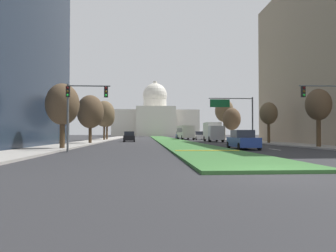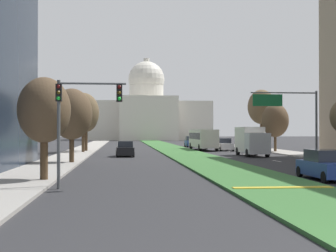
% 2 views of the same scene
% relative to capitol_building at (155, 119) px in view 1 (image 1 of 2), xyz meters
% --- Properties ---
extents(ground_plane, '(302.36, 302.36, 0.00)m').
position_rel_capitol_building_xyz_m(ground_plane, '(0.00, -67.84, -7.73)').
color(ground_plane, '#2B2B2D').
extents(grass_median, '(5.20, 123.69, 0.14)m').
position_rel_capitol_building_xyz_m(grass_median, '(0.00, -74.71, -7.66)').
color(grass_median, '#386B33').
rests_on(grass_median, ground_plane).
extents(median_curb_nose, '(4.68, 0.50, 0.04)m').
position_rel_capitol_building_xyz_m(median_curb_nose, '(0.00, -124.22, -7.57)').
color(median_curb_nose, gold).
rests_on(median_curb_nose, grass_median).
extents(lane_dashes_right, '(0.16, 61.45, 0.01)m').
position_rel_capitol_building_xyz_m(lane_dashes_right, '(6.75, -92.66, -7.73)').
color(lane_dashes_right, silver).
rests_on(lane_dashes_right, ground_plane).
extents(sidewalk_left, '(4.00, 123.69, 0.15)m').
position_rel_capitol_building_xyz_m(sidewalk_left, '(-12.91, -81.58, -7.66)').
color(sidewalk_left, '#9E9991').
rests_on(sidewalk_left, ground_plane).
extents(sidewalk_right, '(4.00, 123.69, 0.15)m').
position_rel_capitol_building_xyz_m(sidewalk_right, '(12.91, -81.58, -7.66)').
color(sidewalk_right, '#9E9991').
rests_on(sidewalk_right, ground_plane).
extents(capitol_building, '(38.01, 25.82, 25.37)m').
position_rel_capitol_building_xyz_m(capitol_building, '(0.00, 0.00, 0.00)').
color(capitol_building, beige).
rests_on(capitol_building, ground_plane).
extents(traffic_light_near_left, '(3.34, 0.35, 5.20)m').
position_rel_capitol_building_xyz_m(traffic_light_near_left, '(-9.56, -122.54, -3.93)').
color(traffic_light_near_left, '#515456').
rests_on(traffic_light_near_left, ground_plane).
extents(traffic_light_near_right, '(3.34, 0.35, 5.20)m').
position_rel_capitol_building_xyz_m(traffic_light_near_right, '(9.56, -123.80, -3.93)').
color(traffic_light_near_right, '#515456').
rests_on(traffic_light_near_right, ground_plane).
extents(overhead_guide_sign, '(6.34, 0.20, 6.50)m').
position_rel_capitol_building_xyz_m(overhead_guide_sign, '(8.20, -103.14, -3.05)').
color(overhead_guide_sign, '#515456').
rests_on(overhead_guide_sign, ground_plane).
extents(street_tree_left_near, '(2.84, 2.84, 5.68)m').
position_rel_capitol_building_xyz_m(street_tree_left_near, '(-11.59, -119.44, -3.87)').
color(street_tree_left_near, '#4C3823').
rests_on(street_tree_left_near, ground_plane).
extents(street_tree_right_near, '(2.40, 2.40, 5.64)m').
position_rel_capitol_building_xyz_m(street_tree_right_near, '(11.90, -118.08, -3.67)').
color(street_tree_right_near, '#4C3823').
rests_on(street_tree_right_near, ground_plane).
extents(street_tree_left_mid, '(3.44, 3.44, 6.34)m').
position_rel_capitol_building_xyz_m(street_tree_left_mid, '(-11.63, -105.31, -3.57)').
color(street_tree_left_mid, '#4C3823').
rests_on(street_tree_left_mid, ground_plane).
extents(street_tree_right_mid, '(2.33, 2.33, 5.49)m').
position_rel_capitol_building_xyz_m(street_tree_right_mid, '(11.68, -106.30, -3.76)').
color(street_tree_right_mid, '#4C3823').
rests_on(street_tree_right_mid, ground_plane).
extents(street_tree_left_far, '(3.96, 3.96, 7.55)m').
position_rel_capitol_building_xyz_m(street_tree_left_far, '(-12.29, -85.78, -2.68)').
color(street_tree_left_far, '#4C3823').
rests_on(street_tree_left_far, ground_plane).
extents(street_tree_right_far, '(3.44, 3.44, 6.28)m').
position_rel_capitol_building_xyz_m(street_tree_right_far, '(12.14, -86.60, -3.62)').
color(street_tree_right_far, '#4C3823').
rests_on(street_tree_right_far, ground_plane).
extents(street_tree_left_distant, '(3.07, 3.07, 6.49)m').
position_rel_capitol_building_xyz_m(street_tree_left_distant, '(-12.17, -82.43, -3.20)').
color(street_tree_left_distant, '#4C3823').
rests_on(street_tree_left_distant, ground_plane).
extents(street_tree_right_distant, '(3.92, 3.92, 8.63)m').
position_rel_capitol_building_xyz_m(street_tree_right_distant, '(12.27, -80.25, -1.59)').
color(street_tree_right_distant, '#4C3823').
rests_on(street_tree_right_distant, ground_plane).
extents(sedan_lead_stopped, '(1.91, 4.53, 1.70)m').
position_rel_capitol_building_xyz_m(sedan_lead_stopped, '(4.10, -119.61, -6.93)').
color(sedan_lead_stopped, navy).
rests_on(sedan_lead_stopped, ground_plane).
extents(sedan_midblock, '(2.00, 4.31, 1.68)m').
position_rel_capitol_building_xyz_m(sedan_midblock, '(-7.12, -94.45, -6.94)').
color(sedan_midblock, black).
rests_on(sedan_midblock, ground_plane).
extents(sedan_distant, '(1.94, 4.22, 1.75)m').
position_rel_capitol_building_xyz_m(sedan_distant, '(6.73, -80.84, -6.91)').
color(sedan_distant, silver).
rests_on(sedan_distant, ground_plane).
extents(sedan_far_horizon, '(2.02, 4.62, 1.85)m').
position_rel_capitol_building_xyz_m(sedan_far_horizon, '(4.42, -64.85, -6.87)').
color(sedan_far_horizon, navy).
rests_on(sedan_far_horizon, ground_plane).
extents(box_truck_delivery, '(2.40, 6.40, 3.20)m').
position_rel_capitol_building_xyz_m(box_truck_delivery, '(6.77, -94.67, -6.05)').
color(box_truck_delivery, '#BCBCC1').
rests_on(box_truck_delivery, ground_plane).
extents(city_bus, '(2.62, 11.00, 2.95)m').
position_rel_capitol_building_xyz_m(city_bus, '(4.09, -78.73, -5.96)').
color(city_bus, beige).
rests_on(city_bus, ground_plane).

